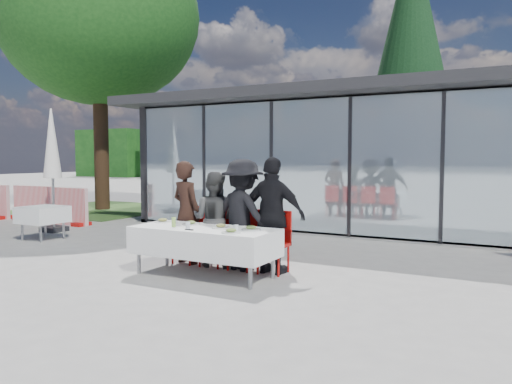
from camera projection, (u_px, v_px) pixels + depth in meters
ground at (212, 269)px, 8.13m from camera, size 90.00×90.00×0.00m
pavilion at (428, 146)px, 14.21m from camera, size 14.80×8.80×3.44m
treeline at (416, 152)px, 33.52m from camera, size 62.50×2.00×4.40m
dining_table at (204, 241)px, 7.63m from camera, size 2.26×0.96×0.75m
diner_a at (186, 212)px, 8.56m from camera, size 0.79×0.79×1.76m
diner_chair_a at (190, 231)px, 8.67m from camera, size 0.44×0.44×0.97m
diner_b at (214, 219)px, 8.30m from camera, size 0.88×0.88×1.58m
diner_chair_b at (217, 234)px, 8.40m from camera, size 0.44×0.44×0.97m
diner_c at (243, 215)px, 8.03m from camera, size 1.40×1.40×1.80m
diner_chair_c at (246, 236)px, 8.14m from camera, size 0.44×0.44×0.97m
diner_d at (273, 216)px, 7.77m from camera, size 1.08×1.08×1.83m
diner_chair_d at (276, 239)px, 7.89m from camera, size 0.44×0.44×0.97m
plate_a at (163, 221)px, 8.24m from camera, size 0.28×0.28×0.07m
plate_b at (191, 223)px, 7.93m from camera, size 0.28×0.28×0.07m
plate_c at (221, 226)px, 7.56m from camera, size 0.28×0.28×0.07m
plate_d at (251, 228)px, 7.37m from camera, size 0.28×0.28×0.07m
plate_extra at (231, 231)px, 7.06m from camera, size 0.28×0.28×0.07m
juice_bottle at (174, 222)px, 7.69m from camera, size 0.06×0.06×0.15m
drinking_glasses at (211, 226)px, 7.38m from camera, size 0.90×0.11×0.10m
folded_eyeglasses at (189, 230)px, 7.35m from camera, size 0.14×0.03×0.01m
spare_table_left at (43, 215)px, 11.00m from camera, size 0.86×0.86×0.74m
market_umbrella at (52, 151)px, 12.11m from camera, size 0.50×0.50×3.00m
deciduous_tree at (99, 20)px, 16.97m from camera, size 7.04×6.40×9.38m
conifer_tree at (411, 47)px, 18.90m from camera, size 4.00×4.00×10.50m
grass_patch at (103, 209)px, 17.42m from camera, size 5.00×5.00×0.02m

